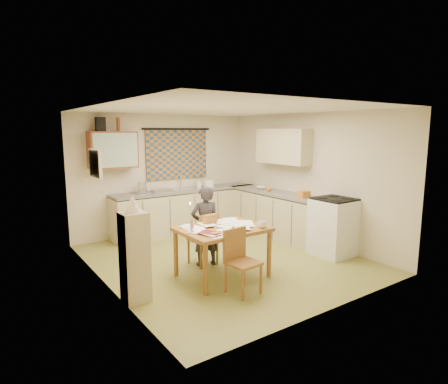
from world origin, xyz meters
TOP-DOWN VIEW (x-y plane):
  - floor at (0.00, 0.00)m, footprint 4.00×4.50m
  - ceiling at (0.00, 0.00)m, footprint 4.00×4.50m
  - wall_back at (0.00, 2.26)m, footprint 4.00×0.02m
  - wall_front at (0.00, -2.26)m, footprint 4.00×0.02m
  - wall_left at (-2.01, 0.00)m, footprint 0.02×4.50m
  - wall_right at (2.01, 0.00)m, footprint 0.02×4.50m
  - window_blind at (0.30, 2.22)m, footprint 1.45×0.03m
  - curtain_rod at (0.30, 2.20)m, footprint 1.60×0.04m
  - wall_cabinet at (-1.15, 2.08)m, footprint 0.90×0.34m
  - wall_cabinet_glass at (-1.15, 1.91)m, footprint 0.84×0.02m
  - upper_cabinet_right at (1.83, 0.55)m, footprint 0.34×1.30m
  - framed_print at (-1.97, 0.40)m, footprint 0.04×0.50m
  - print_canvas at (-1.95, 0.40)m, footprint 0.01×0.42m
  - counter_back at (0.39, 1.95)m, footprint 3.30×0.62m
  - counter_right at (1.70, 0.34)m, footprint 0.62×2.95m
  - stove at (1.70, -0.90)m, footprint 0.65×0.65m
  - sink at (0.34, 1.95)m, footprint 0.68×0.62m
  - tap at (0.33, 2.13)m, footprint 0.04×0.04m
  - dish_rack at (-0.24, 1.95)m, footprint 0.38×0.34m
  - kettle at (-0.64, 1.95)m, footprint 0.23×0.23m
  - mixing_bowl at (0.92, 1.95)m, footprint 0.29×0.29m
  - soap_bottle at (0.70, 2.00)m, footprint 0.11×0.11m
  - bowl at (1.70, 1.07)m, footprint 0.35×0.35m
  - orange_bag at (1.70, -0.17)m, footprint 0.22×0.17m
  - fruit_orange at (1.65, 0.75)m, footprint 0.10×0.10m
  - speaker at (-1.36, 2.08)m, footprint 0.18×0.21m
  - bottle_green at (-1.30, 2.08)m, footprint 0.07×0.07m
  - bottle_brown at (-1.03, 2.08)m, footprint 0.08×0.08m
  - dining_table at (-0.47, -0.61)m, footprint 1.25×0.96m
  - chair_far at (-0.42, -0.01)m, footprint 0.43×0.43m
  - chair_near at (-0.57, -1.24)m, footprint 0.43×0.43m
  - person at (-0.41, -0.05)m, footprint 0.63×0.54m
  - shelf_stand at (-1.84, -0.65)m, footprint 0.32×0.30m
  - lampshade at (-1.84, -0.65)m, footprint 0.20×0.20m
  - letter_rack at (-0.53, -0.38)m, footprint 0.23×0.12m
  - mug at (0.01, -0.96)m, footprint 0.17×0.17m
  - magazine at (-0.90, -0.87)m, footprint 0.47×0.48m
  - book at (-0.88, -0.73)m, footprint 0.37×0.39m
  - orange_box at (-0.78, -0.91)m, footprint 0.13×0.10m
  - eyeglasses at (-0.32, -0.91)m, footprint 0.13×0.06m
  - candle_holder at (-0.94, -0.55)m, footprint 0.07×0.07m
  - candle at (-0.99, -0.58)m, footprint 0.03×0.03m
  - candle_flame at (-0.97, -0.55)m, footprint 0.02×0.02m
  - papers at (-0.51, -0.61)m, footprint 1.23×0.93m

SIDE VIEW (x-z plane):
  - floor at x=0.00m, z-range -0.02..0.00m
  - chair_far at x=-0.42m, z-range -0.16..0.70m
  - chair_near at x=-0.57m, z-range -0.16..0.70m
  - dining_table at x=-0.47m, z-range 0.00..0.75m
  - counter_right at x=1.70m, z-range -0.01..0.91m
  - counter_back at x=0.39m, z-range -0.01..0.91m
  - stove at x=1.70m, z-range 0.00..1.01m
  - shelf_stand at x=-1.84m, z-range 0.00..1.16m
  - person at x=-0.41m, z-range 0.00..1.30m
  - eyeglasses at x=-0.32m, z-range 0.75..0.77m
  - book at x=-0.88m, z-range 0.75..0.77m
  - magazine at x=-0.90m, z-range 0.75..0.78m
  - papers at x=-0.51m, z-range 0.75..0.78m
  - orange_box at x=-0.78m, z-range 0.75..0.79m
  - mug at x=0.01m, z-range 0.75..0.85m
  - letter_rack at x=-0.53m, z-range 0.75..0.91m
  - candle_holder at x=-0.94m, z-range 0.75..0.93m
  - sink at x=0.34m, z-range 0.83..0.93m
  - bowl at x=1.70m, z-range 0.92..0.97m
  - dish_rack at x=-0.24m, z-range 0.92..0.98m
  - fruit_orange at x=1.65m, z-range 0.92..1.02m
  - orange_bag at x=1.70m, z-range 0.92..1.04m
  - mixing_bowl at x=0.92m, z-range 0.92..1.08m
  - soap_bottle at x=0.70m, z-range 0.92..1.11m
  - kettle at x=-0.64m, z-range 0.92..1.16m
  - candle at x=-0.99m, z-range 0.93..1.15m
  - tap at x=0.33m, z-range 0.92..1.20m
  - candle_flame at x=-0.97m, z-range 1.15..1.17m
  - wall_back at x=0.00m, z-range 0.00..2.50m
  - wall_front at x=0.00m, z-range 0.00..2.50m
  - wall_left at x=-2.01m, z-range 0.00..2.50m
  - wall_right at x=2.01m, z-range 0.00..2.50m
  - lampshade at x=-1.84m, z-range 1.16..1.38m
  - window_blind at x=0.30m, z-range 1.12..2.17m
  - framed_print at x=-1.97m, z-range 1.50..1.90m
  - print_canvas at x=-1.95m, z-range 1.54..1.86m
  - wall_cabinet at x=-1.15m, z-range 1.45..2.15m
  - wall_cabinet_glass at x=-1.15m, z-range 1.48..2.12m
  - upper_cabinet_right at x=1.83m, z-range 1.50..2.20m
  - curtain_rod at x=0.30m, z-range 2.18..2.22m
  - speaker at x=-1.36m, z-range 2.15..2.41m
  - bottle_green at x=-1.30m, z-range 2.15..2.41m
  - bottle_brown at x=-1.03m, z-range 2.15..2.41m
  - ceiling at x=0.00m, z-range 2.50..2.52m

